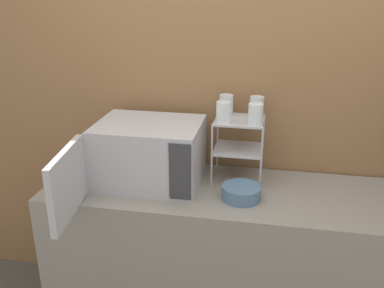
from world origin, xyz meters
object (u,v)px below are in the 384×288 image
at_px(glass_front_right, 256,114).
at_px(glass_back_left, 226,105).
at_px(microwave, 146,154).
at_px(glass_front_left, 223,112).
at_px(bowl, 241,193).
at_px(glass_back_right, 257,106).
at_px(dish_rack, 239,136).

height_order(glass_front_right, glass_back_left, same).
relative_size(glass_front_right, glass_back_left, 1.00).
height_order(microwave, glass_front_right, glass_front_right).
xyz_separation_m(glass_front_left, glass_front_right, (0.16, -0.01, 0.00)).
bearing_deg(glass_front_right, bowl, -104.22).
relative_size(microwave, glass_back_left, 7.87).
xyz_separation_m(glass_back_right, glass_front_right, (0.00, -0.15, 0.00)).
relative_size(dish_rack, glass_front_left, 3.15).
relative_size(microwave, glass_back_right, 7.87).
xyz_separation_m(microwave, bowl, (0.52, -0.09, -0.13)).
xyz_separation_m(glass_front_right, glass_back_left, (-0.17, 0.15, 0.00)).
height_order(dish_rack, bowl, dish_rack).
height_order(glass_front_left, glass_back_left, same).
relative_size(microwave, glass_front_left, 7.87).
height_order(glass_front_left, bowl, glass_front_left).
xyz_separation_m(glass_back_right, glass_back_left, (-0.16, 0.00, 0.00)).
bearing_deg(glass_back_left, glass_front_right, -42.15).
xyz_separation_m(glass_front_right, bowl, (-0.04, -0.17, -0.36)).
bearing_deg(dish_rack, glass_front_left, -138.93).
distance_m(glass_front_left, glass_back_right, 0.21).
height_order(microwave, dish_rack, dish_rack).
relative_size(glass_back_left, bowl, 0.56).
bearing_deg(glass_front_right, dish_rack, 138.98).
relative_size(microwave, bowl, 4.39).
bearing_deg(glass_front_left, glass_front_right, -2.39).
relative_size(glass_front_left, bowl, 0.56).
relative_size(dish_rack, glass_front_right, 3.15).
bearing_deg(glass_front_left, glass_back_left, 90.78).
distance_m(dish_rack, glass_back_left, 0.19).
xyz_separation_m(glass_back_left, bowl, (0.12, -0.32, -0.36)).
bearing_deg(microwave, bowl, -10.36).
bearing_deg(dish_rack, bowl, -80.01).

